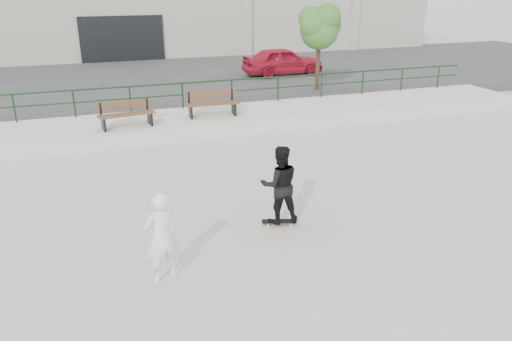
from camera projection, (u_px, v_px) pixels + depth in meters
name	position (u px, v px, depth m)	size (l,w,h in m)	color
ground	(245.00, 261.00, 9.95)	(120.00, 120.00, 0.00)	#B6B1A7
ledge	(164.00, 126.00, 18.22)	(30.00, 3.00, 0.50)	silver
parking_strip	(136.00, 83.00, 25.71)	(60.00, 14.00, 0.50)	#3A3A3A
railing	(156.00, 92.00, 19.01)	(28.00, 0.06, 1.03)	#153B1A
bench_left	(126.00, 115.00, 17.01)	(1.96, 0.79, 0.88)	brown
bench_right	(212.00, 104.00, 18.39)	(1.98, 0.66, 0.90)	brown
tree	(320.00, 25.00, 21.86)	(2.14, 1.90, 3.81)	#4A3625
red_car	(283.00, 61.00, 26.18)	(1.70, 4.22, 1.44)	#B2152C
skateboard	(279.00, 222.00, 11.40)	(0.80, 0.42, 0.09)	black
standing_skater	(280.00, 184.00, 11.07)	(0.88, 0.68, 1.80)	black
seated_skater	(162.00, 238.00, 9.04)	(0.64, 0.42, 1.76)	white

